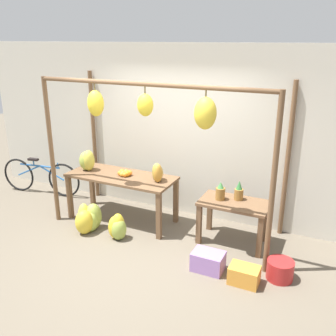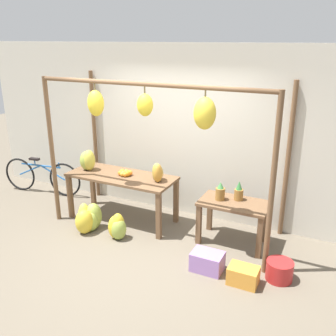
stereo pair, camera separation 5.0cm
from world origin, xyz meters
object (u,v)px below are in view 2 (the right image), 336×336
Objects in this scene: pineapple_cluster at (229,192)px; parked_bicycle at (42,176)px; banana_pile_ground_left at (88,219)px; blue_bucket at (279,270)px; fruit_crate_white at (207,261)px; orange_pile at (125,173)px; papaya_pile at (158,173)px; fruit_crate_purple at (243,275)px; banana_pile_ground_right at (117,228)px; banana_pile_on_table at (88,160)px.

parked_bicycle is (-3.75, 0.15, -0.42)m from pineapple_cluster.
blue_bucket is (2.92, 0.01, -0.07)m from banana_pile_ground_left.
pineapple_cluster reaches higher than fruit_crate_white.
orange_pile is at bearing -176.60° from pineapple_cluster.
papaya_pile is (2.64, -0.24, 0.57)m from parked_bicycle.
parked_bicycle is at bearing 177.67° from pineapple_cluster.
banana_pile_ground_left reaches higher than fruit_crate_purple.
orange_pile is 0.92m from banana_pile_ground_left.
fruit_crate_purple is (0.50, -0.08, -0.01)m from fruit_crate_white.
orange_pile is at bearing 167.80° from blue_bucket.
pineapple_cluster is 1.25× the size of papaya_pile.
banana_pile_ground_right is at bearing -179.15° from blue_bucket.
fruit_crate_white is at bearing -24.11° from orange_pile.
banana_pile_ground_left is at bearing -147.80° from papaya_pile.
banana_pile_on_table is at bearing 164.45° from fruit_crate_purple.
banana_pile_ground_left is 1.35× the size of banana_pile_ground_right.
orange_pile is at bearing 159.13° from fruit_crate_purple.
orange_pile is 2.46m from fruit_crate_purple.
fruit_crate_white reaches higher than fruit_crate_purple.
orange_pile is 0.59× the size of pineapple_cluster.
orange_pile is at bearing 59.55° from banana_pile_ground_left.
parked_bicycle is 4.53× the size of fruit_crate_purple.
fruit_crate_white is 0.90m from blue_bucket.
fruit_crate_white is at bearing -6.54° from banana_pile_ground_right.
banana_pile_ground_left is at bearing -179.72° from blue_bucket.
orange_pile is 0.74× the size of papaya_pile.
banana_pile_on_table reaches higher than blue_bucket.
papaya_pile is (-2.00, 0.57, 0.79)m from blue_bucket.
banana_pile_ground_right is at bearing -20.45° from parked_bicycle.
papaya_pile is 0.82× the size of fruit_crate_purple.
pineapple_cluster is at bearing 3.32° from banana_pile_on_table.
blue_bucket is at bearing -9.93° from parked_bicycle.
fruit_crate_purple is at bearing -20.87° from orange_pile.
papaya_pile reaches higher than orange_pile.
blue_bucket is (2.59, -0.56, -0.70)m from orange_pile.
pineapple_cluster is (2.38, 0.14, -0.18)m from banana_pile_on_table.
pineapple_cluster is 0.91× the size of banana_pile_ground_right.
pineapple_cluster is at bearing 18.33° from banana_pile_ground_left.
banana_pile_on_table is 3.11m from fruit_crate_purple.
papaya_pile reaches higher than pineapple_cluster.
papaya_pile reaches higher than banana_pile_ground_right.
pineapple_cluster is at bearing 90.81° from fruit_crate_white.
banana_pile_on_table reaches higher than fruit_crate_white.
banana_pile_ground_right is 2.37m from blue_bucket.
banana_pile_ground_right is 0.25× the size of parked_bicycle.
parked_bicycle reaches higher than blue_bucket.
banana_pile_ground_left is (-2.03, -0.67, -0.58)m from pineapple_cluster.
papaya_pile is (-1.11, -0.09, 0.15)m from pineapple_cluster.
orange_pile reaches higher than parked_bicycle.
banana_pile_ground_right reaches higher than fruit_crate_purple.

